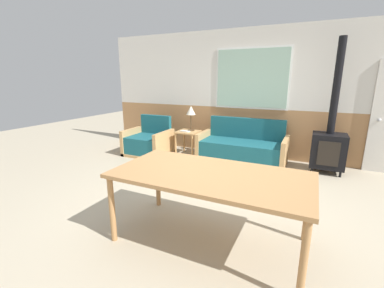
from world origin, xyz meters
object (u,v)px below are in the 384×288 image
at_px(side_table, 188,136).
at_px(wood_stove, 329,142).
at_px(couch, 242,149).
at_px(table_lamp, 191,112).
at_px(dining_table, 210,179).
at_px(armchair, 149,143).

relative_size(side_table, wood_stove, 0.23).
height_order(couch, wood_stove, wood_stove).
distance_m(table_lamp, dining_table, 3.25).
distance_m(couch, dining_table, 2.82).
distance_m(couch, wood_stove, 1.60).
bearing_deg(table_lamp, armchair, -153.20).
bearing_deg(armchair, side_table, 10.30).
bearing_deg(armchair, table_lamp, 13.94).
height_order(armchair, table_lamp, table_lamp).
distance_m(side_table, table_lamp, 0.54).
bearing_deg(dining_table, armchair, 135.48).
distance_m(armchair, side_table, 0.91).
relative_size(side_table, table_lamp, 0.98).
xyz_separation_m(table_lamp, wood_stove, (2.76, 0.02, -0.40)).
bearing_deg(couch, table_lamp, 176.63).
height_order(armchair, wood_stove, wood_stove).
distance_m(side_table, wood_stove, 2.80).
xyz_separation_m(armchair, wood_stove, (3.62, 0.46, 0.31)).
bearing_deg(dining_table, table_lamp, 119.13).
relative_size(couch, side_table, 3.23).
bearing_deg(table_lamp, side_table, -113.42).
height_order(dining_table, wood_stove, wood_stove).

